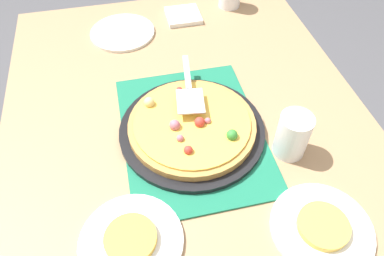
{
  "coord_description": "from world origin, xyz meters",
  "views": [
    {
      "loc": [
        -0.6,
        0.13,
        1.48
      ],
      "look_at": [
        0.0,
        0.0,
        0.77
      ],
      "focal_mm": 33.61,
      "sensor_mm": 36.0,
      "label": 1
    }
  ],
  "objects": [
    {
      "name": "served_slice_right",
      "position": [
        -0.27,
        0.19,
        0.77
      ],
      "size": [
        0.11,
        0.11,
        0.02
      ],
      "primitive_type": "cylinder",
      "color": "gold",
      "rests_on": "plate_far_right"
    },
    {
      "name": "plate_far_right",
      "position": [
        -0.27,
        0.19,
        0.76
      ],
      "size": [
        0.22,
        0.22,
        0.01
      ],
      "primitive_type": "cylinder",
      "color": "white",
      "rests_on": "dining_table"
    },
    {
      "name": "pizza_pan",
      "position": [
        0.0,
        0.0,
        0.76
      ],
      "size": [
        0.38,
        0.38,
        0.01
      ],
      "primitive_type": "cylinder",
      "color": "black",
      "rests_on": "placemat"
    },
    {
      "name": "placemat",
      "position": [
        0.0,
        0.0,
        0.75
      ],
      "size": [
        0.48,
        0.36,
        0.01
      ],
      "primitive_type": "cube",
      "color": "#196B4C",
      "rests_on": "dining_table"
    },
    {
      "name": "napkin_stack",
      "position": [
        0.54,
        -0.09,
        0.76
      ],
      "size": [
        0.12,
        0.12,
        0.02
      ],
      "primitive_type": "cube",
      "color": "white",
      "rests_on": "dining_table"
    },
    {
      "name": "ground_plane",
      "position": [
        0.0,
        0.0,
        0.0
      ],
      "size": [
        8.0,
        8.0,
        0.0
      ],
      "primitive_type": "plane",
      "color": "#4C4C51"
    },
    {
      "name": "cup_corner",
      "position": [
        -0.11,
        -0.22,
        0.81
      ],
      "size": [
        0.08,
        0.08,
        0.12
      ],
      "primitive_type": "cylinder",
      "color": "white",
      "rests_on": "dining_table"
    },
    {
      "name": "served_slice_left",
      "position": [
        -0.33,
        -0.21,
        0.77
      ],
      "size": [
        0.11,
        0.11,
        0.02
      ],
      "primitive_type": "cylinder",
      "color": "#EAB747",
      "rests_on": "plate_near_left"
    },
    {
      "name": "pizza_server",
      "position": [
        0.1,
        -0.01,
        0.82
      ],
      "size": [
        0.23,
        0.08,
        0.01
      ],
      "color": "silver",
      "rests_on": "pizza"
    },
    {
      "name": "plate_near_left",
      "position": [
        -0.33,
        -0.21,
        0.76
      ],
      "size": [
        0.22,
        0.22,
        0.01
      ],
      "primitive_type": "cylinder",
      "color": "white",
      "rests_on": "dining_table"
    },
    {
      "name": "pizza",
      "position": [
        -0.0,
        0.0,
        0.78
      ],
      "size": [
        0.33,
        0.33,
        0.05
      ],
      "color": "#B78442",
      "rests_on": "pizza_pan"
    },
    {
      "name": "plate_side",
      "position": [
        0.49,
        0.14,
        0.76
      ],
      "size": [
        0.22,
        0.22,
        0.01
      ],
      "primitive_type": "cylinder",
      "color": "white",
      "rests_on": "dining_table"
    },
    {
      "name": "dining_table",
      "position": [
        0.0,
        0.0,
        0.64
      ],
      "size": [
        1.4,
        1.0,
        0.75
      ],
      "color": "#9E7A56",
      "rests_on": "ground_plane"
    }
  ]
}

